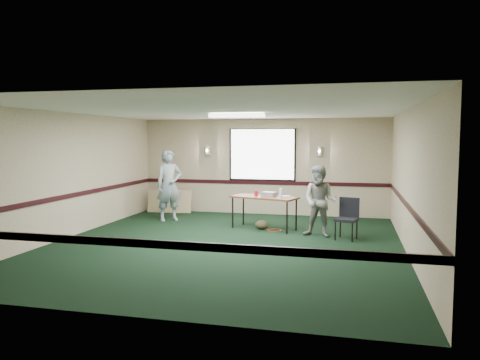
% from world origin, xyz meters
% --- Properties ---
extents(ground, '(8.00, 8.00, 0.00)m').
position_xyz_m(ground, '(0.00, 0.00, 0.00)').
color(ground, black).
rests_on(ground, ground).
extents(room_shell, '(8.00, 8.02, 8.00)m').
position_xyz_m(room_shell, '(0.00, 2.12, 1.58)').
color(room_shell, tan).
rests_on(room_shell, ground).
extents(folding_table, '(1.68, 1.07, 0.78)m').
position_xyz_m(folding_table, '(0.47, 1.78, 0.72)').
color(folding_table, '#592A19').
rests_on(folding_table, ground).
extents(projector, '(0.38, 0.35, 0.11)m').
position_xyz_m(projector, '(0.58, 1.82, 0.83)').
color(projector, gray).
rests_on(projector, folding_table).
extents(game_console, '(0.19, 0.16, 0.04)m').
position_xyz_m(game_console, '(1.00, 1.69, 0.80)').
color(game_console, silver).
rests_on(game_console, folding_table).
extents(red_cup, '(0.09, 0.09, 0.13)m').
position_xyz_m(red_cup, '(0.26, 1.85, 0.84)').
color(red_cup, '#AC0B17').
rests_on(red_cup, folding_table).
extents(water_bottle, '(0.06, 0.06, 0.22)m').
position_xyz_m(water_bottle, '(0.89, 1.62, 0.89)').
color(water_bottle, '#9BE0FF').
rests_on(water_bottle, folding_table).
extents(duffel_bag, '(0.34, 0.28, 0.22)m').
position_xyz_m(duffel_bag, '(0.42, 1.75, 0.11)').
color(duffel_bag, '#433E26').
rests_on(duffel_bag, ground).
extents(cable_coil, '(0.34, 0.34, 0.02)m').
position_xyz_m(cable_coil, '(0.74, 1.65, 0.01)').
color(cable_coil, '#DB461B').
rests_on(cable_coil, ground).
extents(folded_table, '(1.30, 0.31, 0.66)m').
position_xyz_m(folded_table, '(-2.65, 3.60, 0.33)').
color(folded_table, tan).
rests_on(folded_table, ground).
extents(conference_chair, '(0.53, 0.54, 0.88)m').
position_xyz_m(conference_chair, '(2.40, 1.12, 0.51)').
color(conference_chair, black).
rests_on(conference_chair, ground).
extents(person_left, '(0.80, 0.77, 1.85)m').
position_xyz_m(person_left, '(-2.16, 2.36, 0.93)').
color(person_left, '#456C98').
rests_on(person_left, ground).
extents(person_right, '(0.87, 0.74, 1.57)m').
position_xyz_m(person_right, '(1.81, 1.22, 0.78)').
color(person_right, '#66839F').
rests_on(person_right, ground).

